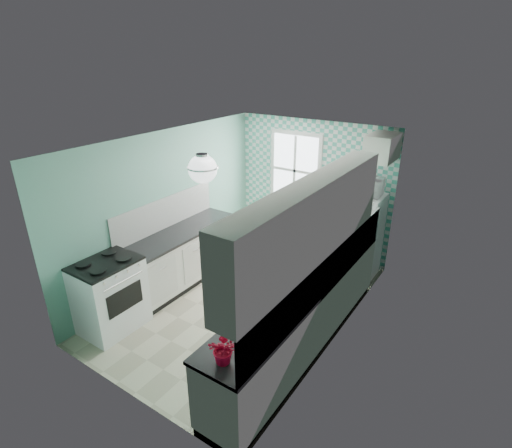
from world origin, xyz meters
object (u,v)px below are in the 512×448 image
Objects in this scene: stove at (109,294)px; sink at (339,252)px; fruit_bowl at (259,326)px; microwave at (365,186)px; ceiling_light at (203,169)px; potted_plant at (224,349)px; fridge at (360,235)px.

sink is at bearing 38.58° from stove.
fruit_bowl is 3.29m from microwave.
ceiling_light is 1.91m from fruit_bowl.
fruit_bowl is at bearing 90.00° from potted_plant.
potted_plant is at bearing -15.14° from stove.
microwave is (1.11, 2.62, -0.72)m from ceiling_light.
ceiling_light is 1.36× the size of fruit_bowl.
ceiling_light is 0.66× the size of sink.
stove is (-2.31, -3.31, -0.20)m from fridge.
fridge is 0.88m from microwave.
fridge is 4.82× the size of potted_plant.
stove is at bearing 168.37° from potted_plant.
fridge is at bearing 67.01° from ceiling_light.
sink is 2.67m from potted_plant.
microwave is at bearing 51.62° from stove.
ceiling_light is 0.34× the size of stove.
sink is at bearing 89.90° from fruit_bowl.
ceiling_light is 2.27m from stove.
fridge is at bearing 92.09° from sink.
sink is 1.33m from microwave.
stove is at bearing -140.51° from sink.
potted_plant is at bearing -90.92° from fridge.
fridge is 1.16m from sink.
microwave is (-0.09, 1.14, 0.68)m from sink.
ceiling_light is at bearing -131.87° from sink.
ceiling_light reaches higher than potted_plant.
microwave is (2.31, 3.31, 1.08)m from stove.
fridge is 1.44× the size of stove.
fruit_bowl is 0.59m from potted_plant.
potted_plant is (2.40, -0.49, 0.56)m from stove.
fruit_bowl is (2.40, 0.09, 0.44)m from stove.
sink is at bearing 89.92° from potted_plant.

